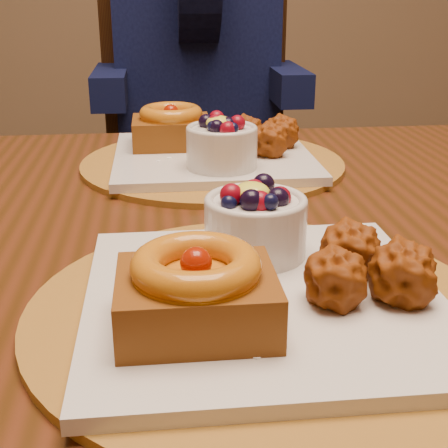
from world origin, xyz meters
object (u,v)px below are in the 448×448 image
(chair_far, at_px, (195,169))
(diner, at_px, (196,29))
(dining_table, at_px, (230,280))
(place_setting_far, at_px, (211,149))
(place_setting_near, at_px, (259,283))

(chair_far, xyz_separation_m, diner, (0.01, 0.12, 0.34))
(dining_table, xyz_separation_m, chair_far, (0.02, 0.90, -0.12))
(dining_table, distance_m, diner, 1.05)
(place_setting_far, xyz_separation_m, chair_far, (0.02, 0.69, -0.23))
(place_setting_far, bearing_deg, dining_table, -89.15)
(place_setting_far, distance_m, chair_far, 0.73)
(place_setting_near, xyz_separation_m, diner, (0.03, 1.24, 0.11))
(dining_table, height_order, place_setting_near, place_setting_near)
(dining_table, distance_m, chair_far, 0.91)
(place_setting_near, height_order, chair_far, chair_far)
(dining_table, bearing_deg, place_setting_far, 90.85)
(place_setting_near, relative_size, diner, 0.45)
(place_setting_far, relative_size, diner, 0.45)
(place_setting_near, bearing_deg, chair_far, 89.01)
(dining_table, height_order, place_setting_far, place_setting_far)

